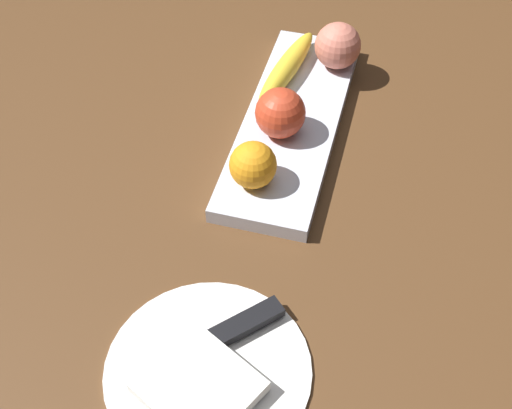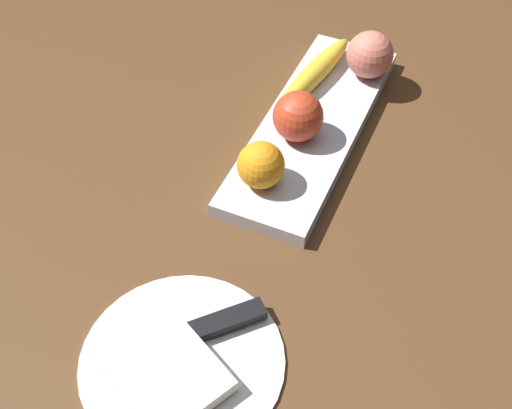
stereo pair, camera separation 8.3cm
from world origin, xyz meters
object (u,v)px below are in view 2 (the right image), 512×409
(banana, at_px, (315,72))
(folded_napkin, at_px, (168,377))
(orange_near_apple, at_px, (261,165))
(peach, at_px, (370,55))
(fruit_tray, at_px, (312,127))
(apple, at_px, (298,116))
(dinner_plate, at_px, (182,360))
(knife, at_px, (213,325))

(banana, distance_m, folded_napkin, 0.52)
(orange_near_apple, distance_m, peach, 0.28)
(fruit_tray, distance_m, orange_near_apple, 0.15)
(apple, bearing_deg, dinner_plate, 1.54)
(banana, xyz_separation_m, folded_napkin, (0.52, 0.03, -0.02))
(banana, bearing_deg, knife, -164.22)
(orange_near_apple, height_order, folded_napkin, orange_near_apple)
(fruit_tray, xyz_separation_m, banana, (-0.09, -0.03, 0.03))
(dinner_plate, bearing_deg, folded_napkin, -0.00)
(fruit_tray, relative_size, dinner_plate, 1.79)
(knife, bearing_deg, fruit_tray, -133.98)
(fruit_tray, relative_size, peach, 5.74)
(fruit_tray, bearing_deg, apple, -15.13)
(peach, bearing_deg, folded_napkin, -3.85)
(orange_near_apple, relative_size, knife, 0.43)
(apple, height_order, banana, apple)
(apple, xyz_separation_m, dinner_plate, (0.37, 0.01, -0.05))
(apple, bearing_deg, knife, 4.45)
(banana, bearing_deg, fruit_tray, -151.42)
(fruit_tray, bearing_deg, peach, 164.32)
(banana, bearing_deg, folded_napkin, -166.70)
(banana, bearing_deg, peach, -44.59)
(folded_napkin, bearing_deg, dinner_plate, 180.00)
(peach, relative_size, dinner_plate, 0.31)
(folded_napkin, bearing_deg, knife, 169.11)
(fruit_tray, relative_size, banana, 2.11)
(knife, bearing_deg, folded_napkin, 32.72)
(banana, height_order, dinner_plate, banana)
(orange_near_apple, distance_m, dinner_plate, 0.27)
(fruit_tray, relative_size, knife, 2.82)
(orange_near_apple, relative_size, folded_napkin, 0.57)
(fruit_tray, distance_m, dinner_plate, 0.41)
(fruit_tray, height_order, banana, banana)
(banana, relative_size, orange_near_apple, 3.10)
(fruit_tray, xyz_separation_m, dinner_plate, (0.41, 0.00, -0.01))
(banana, xyz_separation_m, dinner_plate, (0.49, 0.03, -0.03))
(banana, xyz_separation_m, peach, (-0.05, 0.07, 0.02))
(folded_napkin, bearing_deg, fruit_tray, 180.00)
(banana, bearing_deg, dinner_plate, -166.52)
(apple, relative_size, peach, 0.99)
(banana, height_order, peach, peach)
(apple, xyz_separation_m, peach, (-0.17, 0.05, 0.00))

